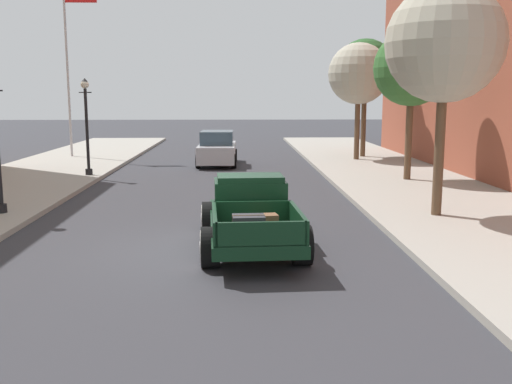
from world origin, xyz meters
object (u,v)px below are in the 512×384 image
(car_background_silver, at_px, (217,149))
(street_tree_farthest, at_px, (365,69))
(street_tree_nearest, at_px, (445,44))
(street_tree_second, at_px, (412,69))
(hotrod_truck_dark_green, at_px, (250,212))
(flagpole, at_px, (71,47))
(street_lamp_far, at_px, (86,119))
(street_tree_third, at_px, (359,74))

(car_background_silver, height_order, street_tree_farthest, street_tree_farthest)
(street_tree_nearest, bearing_deg, street_tree_second, 80.05)
(hotrod_truck_dark_green, relative_size, flagpole, 0.55)
(hotrod_truck_dark_green, height_order, car_background_silver, car_background_silver)
(street_tree_nearest, distance_m, street_tree_second, 6.78)
(hotrod_truck_dark_green, bearing_deg, car_background_silver, 94.63)
(street_lamp_far, xyz_separation_m, flagpole, (-2.55, 7.47, 3.39))
(hotrod_truck_dark_green, distance_m, street_tree_third, 17.65)
(street_lamp_far, bearing_deg, car_background_silver, 41.45)
(car_background_silver, bearing_deg, street_tree_farthest, 17.70)
(hotrod_truck_dark_green, distance_m, street_tree_second, 11.64)
(hotrod_truck_dark_green, relative_size, street_tree_third, 0.87)
(street_lamp_far, bearing_deg, flagpole, 108.81)
(hotrod_truck_dark_green, height_order, flagpole, flagpole)
(street_lamp_far, relative_size, street_tree_third, 0.67)
(street_lamp_far, height_order, street_tree_third, street_tree_third)
(street_tree_second, distance_m, street_tree_farthest, 8.55)
(car_background_silver, xyz_separation_m, street_tree_third, (6.98, 1.01, 3.61))
(street_tree_third, relative_size, street_tree_farthest, 0.95)
(flagpole, distance_m, street_tree_third, 14.77)
(street_tree_farthest, bearing_deg, flagpole, 177.76)
(hotrod_truck_dark_green, bearing_deg, street_tree_nearest, 26.31)
(street_lamp_far, relative_size, street_tree_nearest, 0.64)
(hotrod_truck_dark_green, bearing_deg, street_lamp_far, 120.12)
(street_tree_nearest, bearing_deg, flagpole, 131.31)
(flagpole, distance_m, street_tree_farthest, 15.24)
(street_tree_third, distance_m, street_tree_farthest, 1.58)
(street_lamp_far, distance_m, street_tree_farthest, 14.58)
(car_background_silver, distance_m, street_tree_third, 7.92)
(street_tree_second, relative_size, street_tree_farthest, 0.92)
(hotrod_truck_dark_green, height_order, street_tree_second, street_tree_second)
(car_background_silver, relative_size, street_lamp_far, 1.12)
(car_background_silver, bearing_deg, flagpole, 158.29)
(street_tree_second, xyz_separation_m, street_tree_third, (-0.49, 7.12, 0.07))
(car_background_silver, relative_size, street_tree_nearest, 0.72)
(flagpole, relative_size, street_tree_third, 1.59)
(street_tree_nearest, bearing_deg, street_tree_third, 87.18)
(street_tree_second, relative_size, street_tree_third, 0.97)
(car_background_silver, bearing_deg, hotrod_truck_dark_green, -85.37)
(flagpole, distance_m, street_tree_second, 17.67)
(flagpole, bearing_deg, street_tree_nearest, -48.69)
(street_tree_third, bearing_deg, street_tree_second, -86.06)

